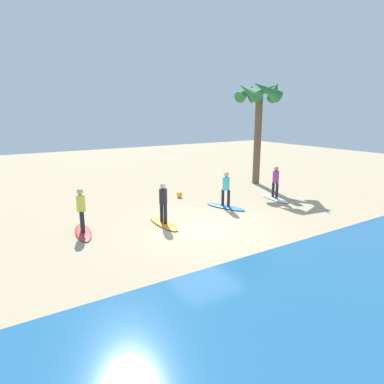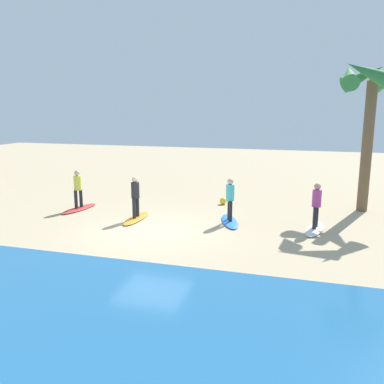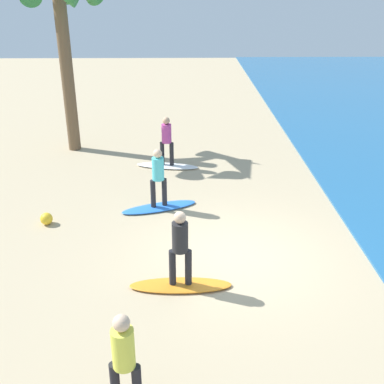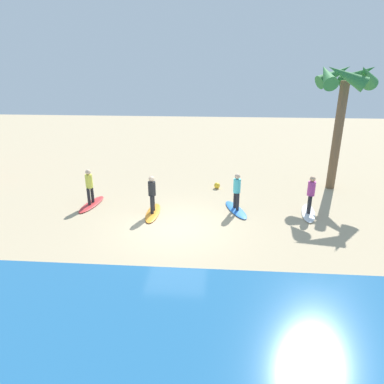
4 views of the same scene
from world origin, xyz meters
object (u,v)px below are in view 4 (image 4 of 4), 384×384
object	(u,v)px
surfboard_red	(92,204)
surfer_blue	(237,189)
surfer_white	(311,192)
surfboard_orange	(153,213)
surfboard_blue	(236,210)
surfer_orange	(152,192)
beach_ball	(217,185)
palm_tree	(345,88)
surfboard_white	(308,213)
surfer_red	(89,184)

from	to	relation	value
surfboard_red	surfer_blue	bearing A→B (deg)	97.84
surfer_blue	surfboard_red	size ratio (longest dim) A/B	0.78
surfer_white	surfboard_orange	size ratio (longest dim) A/B	0.78
surfboard_blue	surfer_orange	distance (m)	3.82
surfer_blue	beach_ball	world-z (taller)	surfer_blue
surfer_orange	surfboard_red	bearing A→B (deg)	-13.90
surfer_orange	surfer_white	bearing A→B (deg)	-175.75
beach_ball	palm_tree	bearing A→B (deg)	-174.81
surfer_orange	palm_tree	xyz separation A→B (m)	(-8.73, -4.01, 4.05)
surfboard_blue	surfboard_orange	xyz separation A→B (m)	(3.64, 0.62, 0.00)
surfboard_orange	surfer_orange	xyz separation A→B (m)	(0.00, 0.00, 0.99)
surfboard_blue	surfer_blue	world-z (taller)	surfer_blue
surfboard_red	surfboard_white	bearing A→B (deg)	97.53
surfer_red	surfboard_red	bearing A→B (deg)	-90.00
surfboard_blue	surfboard_red	xyz separation A→B (m)	(6.67, -0.13, 0.00)
surfboard_red	surfboard_blue	bearing A→B (deg)	97.84
surfer_white	surfboard_blue	distance (m)	3.31
surfboard_orange	beach_ball	world-z (taller)	beach_ball
surfer_orange	surfboard_red	world-z (taller)	surfer_orange
surfer_orange	surfer_red	size ratio (longest dim) A/B	1.00
surfboard_white	surfboard_red	size ratio (longest dim) A/B	1.00
surfer_red	beach_ball	bearing A→B (deg)	-154.86
surfer_white	surfer_orange	bearing A→B (deg)	4.25
surfer_red	surfboard_white	bearing A→B (deg)	178.58
palm_tree	beach_ball	bearing A→B (deg)	5.19
surfer_orange	surfboard_red	distance (m)	3.27
surfboard_white	surfboard_orange	world-z (taller)	same
surfer_blue	surfer_red	world-z (taller)	same
surfer_red	surfboard_orange	bearing A→B (deg)	166.10
surfboard_orange	surfboard_red	bearing A→B (deg)	-104.28
surfer_white	surfboard_blue	world-z (taller)	surfer_white
surfboard_blue	surfer_red	xyz separation A→B (m)	(6.67, -0.13, 0.99)
surfboard_white	surfer_orange	bearing A→B (deg)	-75.77
surfboard_white	surfer_white	world-z (taller)	surfer_white
surfer_white	surfer_orange	size ratio (longest dim) A/B	1.00
surfer_orange	surfer_red	distance (m)	3.12
surfer_blue	surfboard_orange	world-z (taller)	surfer_blue
surfer_white	palm_tree	size ratio (longest dim) A/B	0.26
surfboard_blue	surfer_orange	xyz separation A→B (m)	(3.64, 0.62, 0.99)
surfboard_white	beach_ball	size ratio (longest dim) A/B	6.61
surfboard_orange	surfboard_red	world-z (taller)	same
surfer_orange	surfer_red	xyz separation A→B (m)	(3.02, -0.75, 0.00)
surfboard_blue	beach_ball	world-z (taller)	beach_ball
surfboard_blue	surfer_red	distance (m)	6.74
surfer_white	surfboard_red	size ratio (longest dim) A/B	0.78
surfboard_white	surfboard_blue	xyz separation A→B (m)	(3.15, -0.11, 0.00)
surfboard_orange	surfer_orange	distance (m)	0.99
surfboard_white	surfer_red	distance (m)	9.87
surfboard_blue	surfer_blue	distance (m)	0.99
surfboard_white	surfboard_blue	world-z (taller)	same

